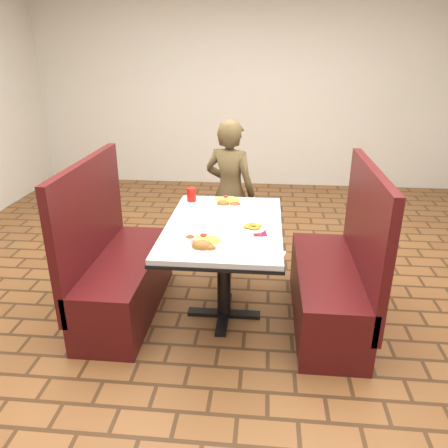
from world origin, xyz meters
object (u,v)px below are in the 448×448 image
(booth_bench_left, at_px, (118,272))
(booth_bench_right, at_px, (335,282))
(red_tumbler, at_px, (192,194))
(dining_table, at_px, (224,237))
(diner_person, at_px, (230,192))
(near_dinner_plate, at_px, (204,241))
(far_dinner_plate, at_px, (228,201))
(plantain_plate, at_px, (252,227))

(booth_bench_left, relative_size, booth_bench_right, 1.00)
(red_tumbler, bearing_deg, dining_table, -56.87)
(diner_person, bearing_deg, red_tumbler, 84.35)
(booth_bench_left, xyz_separation_m, near_dinner_plate, (0.71, -0.37, 0.45))
(booth_bench_left, xyz_separation_m, diner_person, (0.76, 1.00, 0.33))
(far_dinner_plate, bearing_deg, plantain_plate, -67.10)
(dining_table, height_order, near_dinner_plate, near_dinner_plate)
(dining_table, distance_m, plantain_plate, 0.24)
(dining_table, bearing_deg, red_tumbler, 123.13)
(diner_person, relative_size, plantain_plate, 7.10)
(far_dinner_plate, distance_m, red_tumbler, 0.30)
(booth_bench_right, bearing_deg, red_tumbler, 157.00)
(diner_person, relative_size, far_dinner_plate, 4.52)
(diner_person, relative_size, red_tumbler, 12.25)
(dining_table, bearing_deg, booth_bench_left, 180.00)
(booth_bench_right, distance_m, plantain_plate, 0.74)
(red_tumbler, bearing_deg, near_dinner_plate, -75.38)
(diner_person, height_order, red_tumbler, diner_person)
(booth_bench_right, xyz_separation_m, far_dinner_plate, (-0.81, 0.42, 0.45))
(booth_bench_left, height_order, near_dinner_plate, booth_bench_left)
(dining_table, relative_size, plantain_plate, 6.49)
(dining_table, relative_size, red_tumbler, 11.20)
(plantain_plate, bearing_deg, red_tumbler, 132.98)
(dining_table, distance_m, near_dinner_plate, 0.41)
(red_tumbler, bearing_deg, far_dinner_plate, -9.01)
(dining_table, height_order, booth_bench_left, booth_bench_left)
(red_tumbler, bearing_deg, booth_bench_right, -23.00)
(near_dinner_plate, bearing_deg, booth_bench_right, 22.96)
(booth_bench_right, height_order, red_tumbler, booth_bench_right)
(booth_bench_right, bearing_deg, plantain_plate, -173.04)
(near_dinner_plate, height_order, red_tumbler, red_tumbler)
(booth_bench_left, distance_m, plantain_plate, 1.09)
(booth_bench_left, height_order, plantain_plate, booth_bench_left)
(plantain_plate, bearing_deg, dining_table, 159.83)
(far_dinner_plate, relative_size, plantain_plate, 1.57)
(dining_table, bearing_deg, diner_person, 92.35)
(plantain_plate, bearing_deg, diner_person, 102.64)
(booth_bench_left, bearing_deg, plantain_plate, -4.19)
(booth_bench_left, relative_size, near_dinner_plate, 4.07)
(dining_table, bearing_deg, plantain_plate, -20.17)
(booth_bench_right, distance_m, far_dinner_plate, 1.02)
(booth_bench_right, bearing_deg, diner_person, 130.10)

